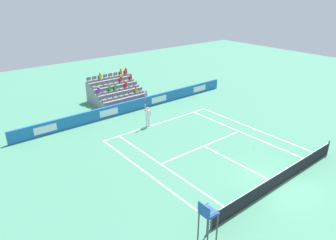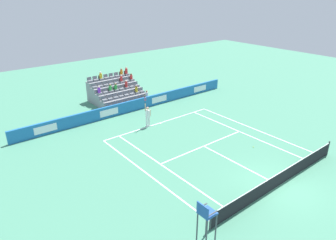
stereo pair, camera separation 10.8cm
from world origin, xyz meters
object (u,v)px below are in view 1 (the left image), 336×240
Objects in this scene: umpire_chair at (207,217)px; loose_tennis_ball at (253,147)px; tennis_player at (148,116)px; tennis_net at (280,178)px.

umpire_chair is 34.41× the size of loose_tennis_ball.
tennis_player reaches higher than loose_tennis_ball.
tennis_player is at bearing -63.82° from loose_tennis_ball.
tennis_player is at bearing -114.09° from umpire_chair.
loose_tennis_ball is at bearing -155.12° from umpire_chair.
tennis_net is 176.03× the size of loose_tennis_ball.
loose_tennis_ball is (-3.94, 8.02, -0.96)m from tennis_player.
tennis_net is at bearing 55.25° from loose_tennis_ball.
tennis_net is 5.12× the size of umpire_chair.
tennis_player is (1.20, -11.97, 0.50)m from tennis_net.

